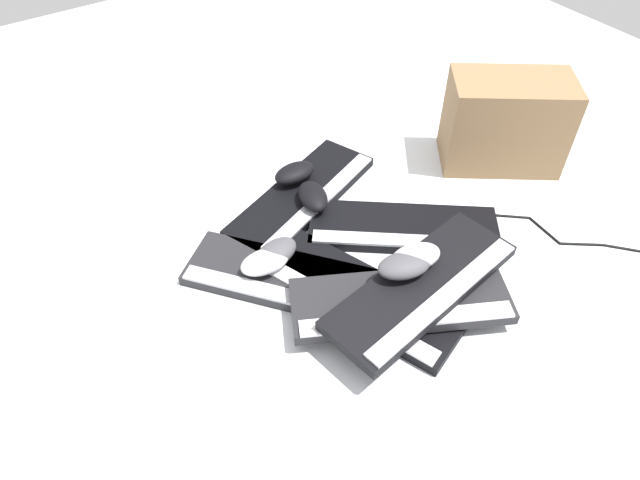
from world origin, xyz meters
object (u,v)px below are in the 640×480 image
object	(u,v)px
keyboard_1	(287,280)
cardboard_box	(505,122)
keyboard_0	(303,196)
mouse_2	(275,253)
keyboard_3	(403,229)
mouse_5	(295,173)
keyboard_2	(359,296)
mouse_3	(404,266)
keyboard_4	(400,302)
mouse_0	(415,257)
mouse_4	(265,262)
keyboard_5	(423,287)
mouse_1	(313,196)

from	to	relation	value
keyboard_1	cardboard_box	bearing A→B (deg)	-85.80
keyboard_0	mouse_2	bearing A→B (deg)	131.81
keyboard_0	keyboard_3	distance (m)	0.26
keyboard_0	mouse_5	distance (m)	0.06
keyboard_2	cardboard_box	distance (m)	0.63
mouse_3	mouse_2	bearing A→B (deg)	-36.12
keyboard_0	keyboard_4	xyz separation A→B (m)	(-0.41, 0.03, 0.03)
keyboard_4	mouse_3	size ratio (longest dim) A/B	4.17
keyboard_0	mouse_0	size ratio (longest dim) A/B	4.22
mouse_2	keyboard_0	bearing A→B (deg)	28.32
keyboard_3	mouse_4	distance (m)	0.34
mouse_5	cardboard_box	distance (m)	0.55
mouse_0	keyboard_5	bearing A→B (deg)	-98.74
mouse_5	keyboard_4	bearing A→B (deg)	-96.87
keyboard_1	cardboard_box	world-z (taller)	cardboard_box
mouse_1	mouse_5	xyz separation A→B (m)	(0.10, -0.01, 0.00)
keyboard_3	keyboard_2	bearing A→B (deg)	115.91
keyboard_1	keyboard_2	distance (m)	0.16
keyboard_3	keyboard_5	world-z (taller)	keyboard_5
mouse_2	cardboard_box	distance (m)	0.70
mouse_3	mouse_4	size ratio (longest dim) A/B	1.00
keyboard_5	mouse_2	xyz separation A→B (m)	(0.27, 0.18, -0.02)
mouse_0	keyboard_2	bearing A→B (deg)	166.31
mouse_4	keyboard_5	bearing A→B (deg)	135.99
mouse_1	mouse_2	world-z (taller)	same
keyboard_1	mouse_5	size ratio (longest dim) A/B	3.98
mouse_1	mouse_2	distance (m)	0.20
keyboard_4	mouse_5	world-z (taller)	mouse_5
cardboard_box	mouse_0	bearing A→B (deg)	113.87
keyboard_2	mouse_3	distance (m)	0.13
keyboard_5	mouse_4	world-z (taller)	keyboard_5
keyboard_3	mouse_2	xyz separation A→B (m)	(0.07, 0.30, 0.04)
mouse_5	keyboard_3	bearing A→B (deg)	-68.19
keyboard_1	mouse_0	world-z (taller)	mouse_0
keyboard_4	cardboard_box	size ratio (longest dim) A/B	1.54
keyboard_3	keyboard_5	xyz separation A→B (m)	(-0.19, 0.12, 0.06)
mouse_1	cardboard_box	bearing A→B (deg)	95.34
keyboard_3	mouse_2	bearing A→B (deg)	76.29
mouse_0	mouse_3	distance (m)	0.03
mouse_5	mouse_4	bearing A→B (deg)	-136.13
mouse_0	keyboard_3	bearing A→B (deg)	63.76
keyboard_2	mouse_2	world-z (taller)	mouse_2
keyboard_1	keyboard_2	bearing A→B (deg)	-140.50
keyboard_4	mouse_0	xyz separation A→B (m)	(0.03, -0.06, 0.07)
keyboard_1	mouse_5	bearing A→B (deg)	-35.99
mouse_5	mouse_0	bearing A→B (deg)	-89.38
keyboard_0	cardboard_box	xyz separation A→B (m)	(-0.16, -0.52, 0.11)
keyboard_0	keyboard_3	world-z (taller)	same
mouse_1	cardboard_box	xyz separation A→B (m)	(-0.11, -0.52, 0.07)
keyboard_2	mouse_1	distance (m)	0.29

